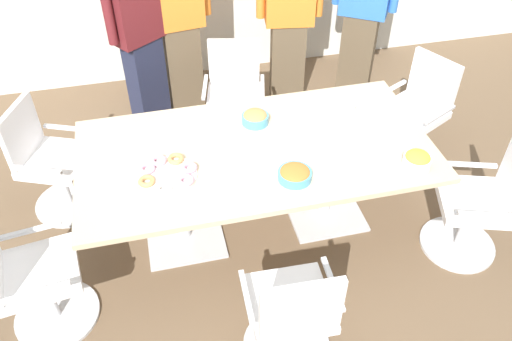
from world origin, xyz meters
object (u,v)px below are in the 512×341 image
at_px(office_chair_1, 32,281).
at_px(person_standing_3, 364,6).
at_px(office_chair_0, 52,165).
at_px(donut_platter, 167,173).
at_px(plate_stack, 342,104).
at_px(office_chair_5, 234,101).
at_px(conference_table, 256,162).
at_px(person_standing_0, 139,31).
at_px(office_chair_3, 479,207).
at_px(office_chair_4, 415,116).
at_px(office_chair_2, 291,317).
at_px(snack_bowl_chips_yellow, 417,160).
at_px(snack_bowl_cookies, 255,117).
at_px(snack_bowl_pretzels, 295,174).
at_px(person_standing_2, 289,15).
at_px(person_standing_1, 178,17).

xyz_separation_m(office_chair_1, person_standing_3, (2.93, 2.12, 0.50)).
xyz_separation_m(office_chair_0, donut_platter, (0.83, -0.71, 0.36)).
bearing_deg(plate_stack, office_chair_5, 131.97).
relative_size(conference_table, office_chair_1, 2.64).
xyz_separation_m(person_standing_0, plate_stack, (1.40, -1.23, -0.16)).
bearing_deg(office_chair_5, office_chair_3, 142.90).
distance_m(conference_table, plate_stack, 0.84).
bearing_deg(office_chair_3, office_chair_4, 15.44).
bearing_deg(office_chair_5, plate_stack, 145.28).
height_order(office_chair_0, office_chair_2, same).
bearing_deg(office_chair_3, office_chair_2, 127.57).
height_order(snack_bowl_chips_yellow, donut_platter, snack_bowl_chips_yellow).
bearing_deg(plate_stack, conference_table, -155.06).
relative_size(office_chair_5, person_standing_3, 0.52).
distance_m(office_chair_2, person_standing_3, 3.13).
xyz_separation_m(snack_bowl_cookies, snack_bowl_pretzels, (0.11, -0.64, -0.01)).
height_order(office_chair_5, person_standing_0, person_standing_0).
distance_m(snack_bowl_pretzels, donut_platter, 0.81).
bearing_deg(snack_bowl_cookies, office_chair_1, -153.35).
bearing_deg(donut_platter, office_chair_5, 61.08).
distance_m(office_chair_4, snack_bowl_pretzels, 1.64).
distance_m(office_chair_0, snack_bowl_pretzels, 1.90).
bearing_deg(person_standing_0, office_chair_4, 118.62).
height_order(office_chair_5, snack_bowl_pretzels, office_chair_5).
xyz_separation_m(office_chair_4, snack_bowl_chips_yellow, (-0.53, -0.94, 0.40)).
xyz_separation_m(office_chair_0, snack_bowl_pretzels, (1.62, -0.93, 0.38)).
height_order(office_chair_0, person_standing_2, person_standing_2).
bearing_deg(person_standing_1, office_chair_2, 86.74).
distance_m(person_standing_1, person_standing_2, 1.01).
bearing_deg(office_chair_2, office_chair_4, 48.29).
bearing_deg(person_standing_1, snack_bowl_chips_yellow, 112.54).
bearing_deg(snack_bowl_cookies, plate_stack, 5.02).
height_order(office_chair_1, plate_stack, office_chair_1).
distance_m(office_chair_2, person_standing_2, 2.89).
bearing_deg(plate_stack, office_chair_3, -52.50).
distance_m(snack_bowl_cookies, donut_platter, 0.80).
height_order(office_chair_5, snack_bowl_cookies, office_chair_5).
xyz_separation_m(office_chair_5, person_standing_3, (1.35, 0.51, 0.50)).
relative_size(office_chair_4, snack_bowl_cookies, 4.72).
relative_size(office_chair_1, snack_bowl_chips_yellow, 4.95).
bearing_deg(conference_table, person_standing_0, 112.54).
bearing_deg(snack_bowl_cookies, person_standing_2, 64.63).
relative_size(conference_table, office_chair_0, 2.64).
bearing_deg(plate_stack, person_standing_3, 62.11).
height_order(snack_bowl_cookies, donut_platter, snack_bowl_cookies).
relative_size(office_chair_2, donut_platter, 2.37).
bearing_deg(office_chair_4, plate_stack, 76.15).
distance_m(person_standing_0, donut_platter, 1.72).
xyz_separation_m(office_chair_3, office_chair_4, (0.05, 1.09, 0.00)).
height_order(conference_table, plate_stack, plate_stack).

